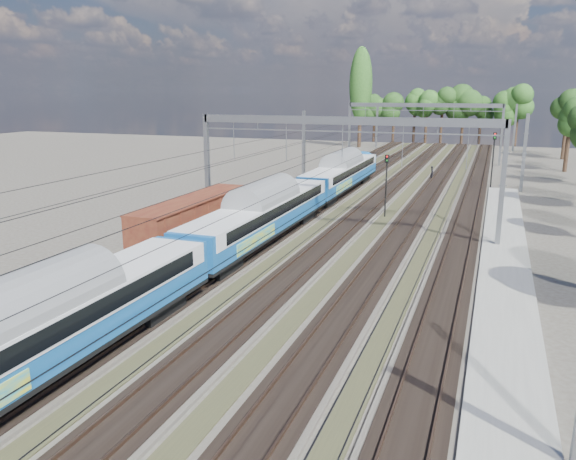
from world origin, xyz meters
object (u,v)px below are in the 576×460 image
(emu_train, at_px, (261,209))
(signal_near, at_px, (386,178))
(freight_boxcar, at_px, (193,218))
(worker, at_px, (432,173))
(signal_far, at_px, (493,154))

(emu_train, xyz_separation_m, signal_near, (6.62, 12.39, 0.79))
(emu_train, bearing_deg, signal_near, 61.87)
(freight_boxcar, distance_m, signal_near, 18.05)
(freight_boxcar, bearing_deg, emu_train, 21.33)
(freight_boxcar, xyz_separation_m, worker, (12.62, 37.42, -1.18))
(worker, relative_size, signal_far, 0.27)
(worker, height_order, signal_far, signal_far)
(emu_train, relative_size, signal_far, 10.30)
(emu_train, bearing_deg, worker, 77.17)
(emu_train, height_order, signal_near, signal_near)
(emu_train, distance_m, worker, 36.62)
(freight_boxcar, xyz_separation_m, signal_near, (11.12, 14.15, 1.44))
(emu_train, distance_m, freight_boxcar, 4.88)
(signal_far, bearing_deg, signal_near, -115.98)
(emu_train, bearing_deg, freight_boxcar, -158.67)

